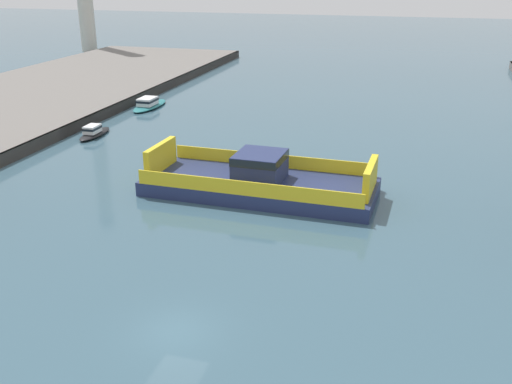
{
  "coord_description": "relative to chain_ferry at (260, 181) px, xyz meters",
  "views": [
    {
      "loc": [
        10.5,
        -22.6,
        16.82
      ],
      "look_at": [
        0.0,
        14.5,
        2.0
      ],
      "focal_mm": 41.39,
      "sensor_mm": 36.0,
      "label": 1
    }
  ],
  "objects": [
    {
      "name": "ground_plane",
      "position": [
        1.05,
        -19.34,
        -1.04
      ],
      "size": [
        400.0,
        400.0,
        0.0
      ],
      "primitive_type": "plane",
      "color": "#385666"
    },
    {
      "name": "chain_ferry",
      "position": [
        0.0,
        0.0,
        0.0
      ],
      "size": [
        18.27,
        7.66,
        3.32
      ],
      "color": "navy",
      "rests_on": "ground"
    },
    {
      "name": "moored_boat_near_left",
      "position": [
        -21.28,
        11.31,
        -0.57
      ],
      "size": [
        1.96,
        5.68,
        1.26
      ],
      "color": "black",
      "rests_on": "ground"
    },
    {
      "name": "moored_boat_near_right",
      "position": [
        -21.53,
        25.15,
        -0.53
      ],
      "size": [
        2.6,
        7.79,
        1.36
      ],
      "color": "#237075",
      "rests_on": "ground"
    }
  ]
}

